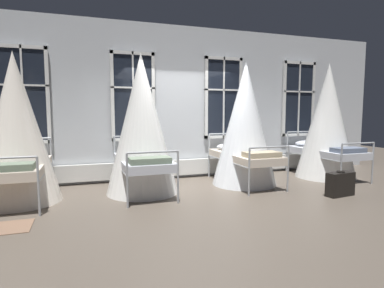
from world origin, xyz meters
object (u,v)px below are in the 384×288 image
Objects in this scene: cot_second at (142,126)px; cot_third at (245,126)px; cot_first at (16,130)px; suitcase_dark at (340,184)px; cot_fourth at (327,123)px.

cot_third is (2.20, 0.03, -0.02)m from cot_second.
cot_third reaches higher than cot_first.
suitcase_dark is at bearing -142.09° from cot_third.
cot_third is at bearing 90.71° from cot_fourth.
cot_fourth is at bearing -90.19° from cot_second.
cot_third is 2.15m from suitcase_dark.
cot_second is at bearing 90.72° from cot_fourth.
cot_first is 0.96× the size of cot_fourth.
cot_second reaches higher than cot_first.
cot_fourth reaches higher than cot_second.
cot_third is 0.97× the size of cot_fourth.
cot_first is at bearing 88.44° from cot_third.
cot_first is 5.80m from suitcase_dark.
cot_fourth is at bearing -90.73° from cot_third.
cot_fourth reaches higher than cot_third.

